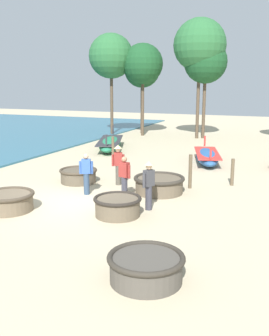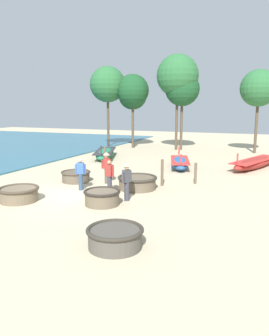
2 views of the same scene
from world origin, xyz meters
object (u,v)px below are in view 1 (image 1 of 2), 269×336
(tree_rightmost, at_px, (142,70))
(tree_left_mid, at_px, (143,64))
(coracle_tilted, at_px, (146,267))
(fisherman_hauling, at_px, (86,173))
(mooring_post_shoreline, at_px, (232,172))
(coracle_front_right, at_px, (159,184))
(fisherman_by_coracle, at_px, (149,182))
(long_boat_blue_hull, at_px, (110,144))
(fisherman_crouching, at_px, (124,176))
(long_boat_ochre_hull, at_px, (207,156))
(tree_right_mid, at_px, (206,62))
(coracle_beside_post, at_px, (8,201))
(coracle_far_left, at_px, (78,175))
(coracle_nearest, at_px, (118,206))
(tree_tall_back, at_px, (111,56))
(mooring_post_inland, at_px, (113,151))
(tree_leftmost, at_px, (200,45))
(fisherman_standing_right, at_px, (118,162))
(mooring_post_mid_beach, at_px, (190,172))

(tree_rightmost, distance_m, tree_left_mid, 1.62)
(coracle_tilted, bearing_deg, fisherman_hauling, 129.48)
(mooring_post_shoreline, distance_m, tree_left_mid, 16.76)
(coracle_front_right, bearing_deg, fisherman_by_coracle, -80.72)
(long_boat_blue_hull, bearing_deg, fisherman_crouching, -61.48)
(long_boat_ochre_hull, height_order, fisherman_hauling, fisherman_hauling)
(tree_right_mid, bearing_deg, mooring_post_shoreline, -72.54)
(coracle_beside_post, xyz_separation_m, fisherman_by_coracle, (4.28, 1.83, 0.62))
(coracle_far_left, height_order, tree_rightmost, tree_rightmost)
(coracle_nearest, height_order, tree_rightmost, tree_rightmost)
(coracle_nearest, height_order, coracle_far_left, coracle_nearest)
(tree_left_mid, height_order, tree_tall_back, tree_tall_back)
(mooring_post_inland, xyz_separation_m, tree_tall_back, (-5.21, 10.79, 5.42))
(mooring_post_shoreline, bearing_deg, coracle_tilted, -93.00)
(tree_leftmost, bearing_deg, tree_tall_back, -174.36)
(coracle_tilted, relative_size, tree_right_mid, 0.23)
(coracle_tilted, xyz_separation_m, fisherman_standing_right, (-3.92, 7.15, 0.63))
(coracle_far_left, bearing_deg, long_boat_ochre_hull, 56.24)
(fisherman_hauling, height_order, tree_right_mid, tree_right_mid)
(coracle_far_left, bearing_deg, fisherman_hauling, -50.37)
(mooring_post_inland, xyz_separation_m, mooring_post_shoreline, (6.29, -1.82, -0.18))
(coracle_far_left, relative_size, long_boat_ochre_hull, 0.37)
(coracle_front_right, relative_size, coracle_nearest, 1.28)
(mooring_post_mid_beach, height_order, tree_right_mid, tree_right_mid)
(long_boat_ochre_hull, xyz_separation_m, tree_rightmost, (-7.73, 10.37, 4.82))
(coracle_far_left, xyz_separation_m, coracle_tilted, (5.65, -6.85, 0.01))
(tree_left_mid, bearing_deg, tree_right_mid, 3.43)
(coracle_far_left, distance_m, tree_left_mid, 16.30)
(coracle_far_left, height_order, fisherman_hauling, fisherman_hauling)
(coracle_beside_post, height_order, tree_right_mid, tree_right_mid)
(long_boat_ochre_hull, xyz_separation_m, tree_tall_back, (-9.55, 8.36, 5.82))
(fisherman_hauling, distance_m, tree_tall_back, 18.15)
(mooring_post_shoreline, bearing_deg, tree_rightmost, 123.49)
(coracle_front_right, xyz_separation_m, fisherman_standing_right, (-1.96, 0.51, 0.61))
(coracle_front_right, relative_size, fisherman_standing_right, 1.18)
(fisherman_standing_right, relative_size, fisherman_crouching, 1.06)
(coracle_front_right, distance_m, mooring_post_mid_beach, 1.49)
(tree_leftmost, bearing_deg, fisherman_hauling, -90.82)
(tree_right_mid, bearing_deg, tree_left_mid, -176.57)
(coracle_far_left, distance_m, fisherman_crouching, 3.17)
(coracle_front_right, relative_size, mooring_post_mid_beach, 1.43)
(fisherman_crouching, relative_size, tree_right_mid, 0.22)
(tree_rightmost, distance_m, tree_tall_back, 2.89)
(coracle_front_right, distance_m, coracle_far_left, 3.69)
(coracle_nearest, xyz_separation_m, tree_rightmost, (-6.89, 19.85, 4.82))
(mooring_post_shoreline, height_order, tree_left_mid, tree_left_mid)
(fisherman_by_coracle, bearing_deg, coracle_beside_post, -156.81)
(fisherman_standing_right, height_order, mooring_post_mid_beach, fisherman_standing_right)
(coracle_tilted, bearing_deg, fisherman_crouching, 118.03)
(fisherman_standing_right, bearing_deg, fisherman_crouching, -58.97)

